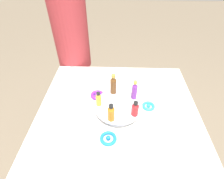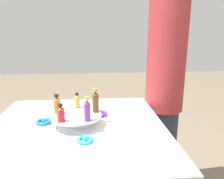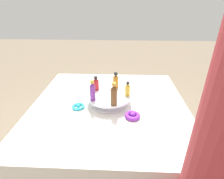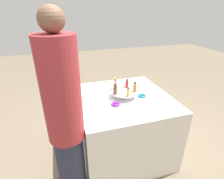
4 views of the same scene
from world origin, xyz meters
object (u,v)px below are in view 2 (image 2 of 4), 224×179
(display_stand, at_px, (76,119))
(ribbon_bow_teal, at_px, (85,140))
(bottle_gold, at_px, (78,101))
(ribbon_bow_blue, at_px, (44,122))
(person_figure, at_px, (164,91))
(bottle_purple, at_px, (87,110))
(bottle_brown, at_px, (96,101))
(bottle_amber, at_px, (57,104))
(bottle_red, at_px, (61,113))
(ribbon_bow_purple, at_px, (100,114))

(display_stand, relative_size, ribbon_bow_teal, 3.52)
(bottle_gold, bearing_deg, ribbon_bow_blue, 18.41)
(display_stand, height_order, person_figure, person_figure)
(bottle_purple, xyz_separation_m, bottle_brown, (-0.05, -0.13, 0.00))
(display_stand, bearing_deg, person_figure, -148.03)
(bottle_gold, distance_m, ribbon_bow_blue, 0.24)
(bottle_purple, relative_size, ribbon_bow_teal, 1.61)
(bottle_amber, xyz_separation_m, bottle_gold, (-0.12, -0.08, -0.01))
(bottle_amber, height_order, ribbon_bow_teal, bottle_amber)
(bottle_brown, bearing_deg, person_figure, -145.34)
(display_stand, distance_m, bottle_amber, 0.15)
(bottle_purple, bearing_deg, bottle_amber, -37.18)
(display_stand, relative_size, bottle_red, 2.98)
(bottle_purple, relative_size, person_figure, 0.08)
(bottle_amber, height_order, ribbon_bow_blue, bottle_amber)
(bottle_gold, distance_m, person_figure, 0.73)
(ribbon_bow_teal, relative_size, person_figure, 0.05)
(bottle_purple, bearing_deg, display_stand, -55.18)
(bottle_purple, bearing_deg, ribbon_bow_blue, -29.09)
(bottle_red, xyz_separation_m, ribbon_bow_blue, (0.13, -0.15, -0.11))
(bottle_red, xyz_separation_m, ribbon_bow_teal, (-0.13, 0.11, -0.11))
(bottle_purple, height_order, bottle_gold, bottle_purple)
(display_stand, distance_m, person_figure, 0.79)
(ribbon_bow_blue, bearing_deg, bottle_red, 131.26)
(bottle_red, bearing_deg, ribbon_bow_purple, -131.78)
(bottle_purple, xyz_separation_m, ribbon_bow_purple, (-0.08, -0.25, -0.12))
(bottle_gold, bearing_deg, person_figure, -156.01)
(bottle_red, bearing_deg, bottle_gold, -109.18)
(display_stand, bearing_deg, bottle_red, 52.82)
(display_stand, bearing_deg, bottle_brown, -163.18)
(display_stand, distance_m, ribbon_bow_teal, 0.21)
(ribbon_bow_teal, height_order, ribbon_bow_purple, ribbon_bow_purple)
(ribbon_bow_teal, xyz_separation_m, person_figure, (-0.61, -0.62, 0.08))
(bottle_amber, distance_m, ribbon_bow_teal, 0.32)
(ribbon_bow_blue, distance_m, person_figure, 0.95)
(display_stand, relative_size, bottle_amber, 2.60)
(bottle_gold, relative_size, ribbon_bow_purple, 1.04)
(bottle_brown, bearing_deg, bottle_purple, 70.82)
(display_stand, height_order, bottle_purple, bottle_purple)
(bottle_gold, height_order, person_figure, person_figure)
(ribbon_bow_teal, xyz_separation_m, ribbon_bow_blue, (0.26, -0.25, 0.00))
(bottle_brown, distance_m, person_figure, 0.67)
(bottle_red, bearing_deg, display_stand, -127.18)
(ribbon_bow_purple, bearing_deg, ribbon_bow_teal, 75.58)
(bottle_brown, height_order, ribbon_bow_teal, bottle_brown)
(bottle_gold, height_order, ribbon_bow_teal, bottle_gold)
(bottle_gold, relative_size, ribbon_bow_blue, 1.04)
(bottle_amber, relative_size, ribbon_bow_teal, 1.35)
(person_figure, bearing_deg, bottle_brown, 2.69)
(bottle_brown, distance_m, bottle_gold, 0.14)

